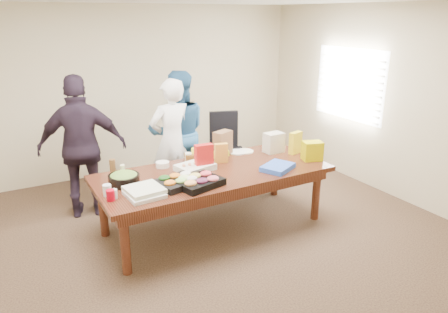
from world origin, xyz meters
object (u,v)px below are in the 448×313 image
sheet_cake (195,167)px  salad_bowl (124,180)px  person_right (178,133)px  conference_table (214,199)px  person_center (172,141)px  office_chair (230,150)px

sheet_cake → salad_bowl: salad_bowl is taller
sheet_cake → salad_bowl: (-0.88, -0.02, 0.02)m
person_right → salad_bowl: 1.64m
conference_table → person_center: (-0.09, 1.05, 0.49)m
sheet_cake → salad_bowl: 0.88m
person_center → salad_bowl: size_ratio=5.05×
sheet_cake → person_right: bearing=64.2°
office_chair → sheet_cake: 1.54m
conference_table → salad_bowl: (-1.06, 0.11, 0.43)m
sheet_cake → salad_bowl: size_ratio=1.24×
person_center → sheet_cake: bearing=84.1°
conference_table → sheet_cake: bearing=143.8°
conference_table → person_right: bearing=85.7°
person_right → sheet_cake: size_ratio=4.23×
office_chair → person_center: (-1.01, -0.13, 0.34)m
conference_table → salad_bowl: 1.15m
office_chair → salad_bowl: bearing=-133.2°
person_right → salad_bowl: bearing=60.6°
conference_table → sheet_cake: (-0.18, 0.13, 0.41)m
person_right → sheet_cake: person_right is taller
office_chair → salad_bowl: size_ratio=3.09×
person_right → office_chair: bearing=-170.7°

